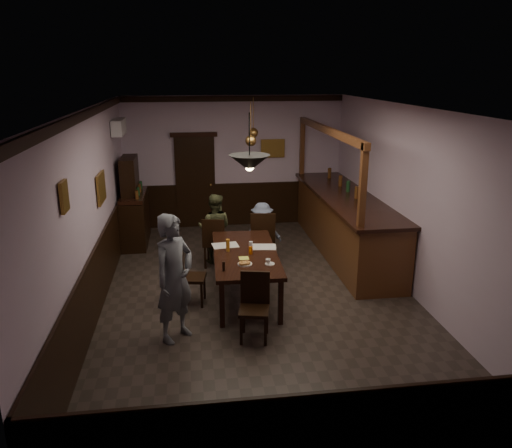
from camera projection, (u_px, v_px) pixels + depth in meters
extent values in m
cube|color=#2D2621|center=(258.00, 296.00, 8.15)|extent=(5.00, 8.00, 0.01)
cube|color=white|center=(258.00, 108.00, 7.26)|extent=(5.00, 8.00, 0.01)
cube|color=#C5ABC7|center=(234.00, 162.00, 11.49)|extent=(5.00, 0.01, 3.00)
cube|color=#C5ABC7|center=(328.00, 340.00, 3.92)|extent=(5.00, 0.01, 3.00)
cube|color=#C5ABC7|center=(91.00, 213.00, 7.39)|extent=(0.01, 8.00, 3.00)
cube|color=#C5ABC7|center=(411.00, 202.00, 8.03)|extent=(0.01, 8.00, 3.00)
cube|color=black|center=(245.00, 254.00, 7.96)|extent=(1.07, 2.23, 0.06)
cube|color=black|center=(222.00, 305.00, 7.06)|extent=(0.07, 0.07, 0.69)
cube|color=black|center=(281.00, 302.00, 7.15)|extent=(0.07, 0.07, 0.69)
cube|color=black|center=(218.00, 254.00, 9.00)|extent=(0.07, 0.07, 0.69)
cube|color=black|center=(264.00, 253.00, 9.08)|extent=(0.07, 0.07, 0.69)
cube|color=black|center=(215.00, 243.00, 9.28)|extent=(0.49, 0.49, 0.05)
cube|color=black|center=(213.00, 233.00, 9.02)|extent=(0.41, 0.13, 0.49)
cube|color=black|center=(226.00, 252.00, 9.50)|extent=(0.04, 0.04, 0.42)
cube|color=black|center=(208.00, 251.00, 9.52)|extent=(0.04, 0.04, 0.42)
cube|color=black|center=(223.00, 258.00, 9.18)|extent=(0.04, 0.04, 0.42)
cube|color=black|center=(205.00, 258.00, 9.20)|extent=(0.04, 0.04, 0.42)
cube|color=black|center=(263.00, 239.00, 9.36)|extent=(0.53, 0.53, 0.05)
cube|color=black|center=(263.00, 228.00, 9.08)|extent=(0.45, 0.12, 0.54)
cube|color=black|center=(273.00, 249.00, 9.60)|extent=(0.04, 0.04, 0.46)
cube|color=black|center=(254.00, 249.00, 9.62)|extent=(0.04, 0.04, 0.46)
cube|color=black|center=(273.00, 256.00, 9.25)|extent=(0.04, 0.04, 0.46)
cube|color=black|center=(253.00, 255.00, 9.27)|extent=(0.04, 0.04, 0.46)
cube|color=black|center=(254.00, 311.00, 6.72)|extent=(0.48, 0.48, 0.05)
cube|color=black|center=(255.00, 287.00, 6.82)|extent=(0.40, 0.12, 0.48)
cube|color=black|center=(241.00, 331.00, 6.64)|extent=(0.04, 0.04, 0.41)
cube|color=black|center=(265.00, 332.00, 6.62)|extent=(0.04, 0.04, 0.41)
cube|color=black|center=(244.00, 319.00, 6.95)|extent=(0.04, 0.04, 0.41)
cube|color=black|center=(267.00, 320.00, 6.93)|extent=(0.04, 0.04, 0.41)
cube|color=black|center=(192.00, 278.00, 7.77)|extent=(0.46, 0.46, 0.05)
cube|color=black|center=(180.00, 262.00, 7.70)|extent=(0.10, 0.40, 0.48)
cube|color=black|center=(202.00, 296.00, 7.68)|extent=(0.04, 0.04, 0.41)
cube|color=black|center=(204.00, 287.00, 7.99)|extent=(0.04, 0.04, 0.41)
cube|color=black|center=(181.00, 295.00, 7.69)|extent=(0.04, 0.04, 0.41)
cube|color=black|center=(184.00, 286.00, 8.00)|extent=(0.04, 0.04, 0.41)
imported|color=slate|center=(174.00, 278.00, 6.62)|extent=(0.75, 0.76, 1.77)
imported|color=#474C2D|center=(215.00, 228.00, 9.41)|extent=(0.74, 0.63, 1.34)
imported|color=slate|center=(262.00, 232.00, 9.52)|extent=(0.78, 0.49, 1.14)
cube|color=silver|center=(225.00, 245.00, 8.25)|extent=(0.45, 0.34, 0.01)
cube|color=silver|center=(263.00, 247.00, 8.17)|extent=(0.46, 0.35, 0.01)
cube|color=#D5DF52|center=(244.00, 258.00, 7.69)|extent=(0.15, 0.15, 0.00)
cylinder|color=white|center=(270.00, 264.00, 7.46)|extent=(0.15, 0.15, 0.01)
imported|color=white|center=(268.00, 261.00, 7.44)|extent=(0.08, 0.08, 0.07)
cylinder|color=white|center=(245.00, 264.00, 7.45)|extent=(0.22, 0.22, 0.01)
torus|color=#C68C47|center=(243.00, 263.00, 7.40)|extent=(0.13, 0.13, 0.04)
torus|color=#C68C47|center=(246.00, 263.00, 7.42)|extent=(0.13, 0.13, 0.04)
cylinder|color=orange|center=(251.00, 250.00, 7.86)|extent=(0.07, 0.07, 0.12)
cylinder|color=#BF721E|center=(228.00, 245.00, 7.97)|extent=(0.06, 0.06, 0.20)
cylinder|color=silver|center=(251.00, 246.00, 8.01)|extent=(0.06, 0.06, 0.15)
cylinder|color=black|center=(224.00, 266.00, 7.20)|extent=(0.04, 0.04, 0.14)
cube|color=black|center=(135.00, 220.00, 10.50)|extent=(0.50, 1.39, 0.99)
cube|color=black|center=(133.00, 195.00, 10.34)|extent=(0.48, 1.34, 0.08)
cube|color=black|center=(130.00, 176.00, 10.22)|extent=(0.30, 0.89, 0.80)
cube|color=#4E2C14|center=(344.00, 225.00, 9.95)|extent=(0.94, 4.37, 1.14)
cube|color=black|center=(345.00, 196.00, 9.77)|extent=(1.04, 4.47, 0.06)
cube|color=#4E2C14|center=(328.00, 131.00, 9.34)|extent=(0.10, 4.26, 0.12)
cube|color=#4E2C14|center=(364.00, 188.00, 7.56)|extent=(0.10, 0.10, 1.35)
cube|color=#4E2C14|center=(303.00, 147.00, 11.49)|extent=(0.10, 0.10, 1.35)
cube|color=black|center=(195.00, 183.00, 11.46)|extent=(0.90, 0.06, 2.10)
cube|color=white|center=(119.00, 127.00, 9.86)|extent=(0.20, 0.85, 0.30)
cube|color=olive|center=(64.00, 197.00, 5.68)|extent=(0.04, 0.28, 0.36)
cube|color=olive|center=(101.00, 188.00, 8.09)|extent=(0.04, 0.62, 0.48)
cube|color=olive|center=(273.00, 148.00, 11.48)|extent=(0.55, 0.04, 0.42)
cylinder|color=black|center=(249.00, 138.00, 6.63)|extent=(0.02, 0.02, 0.67)
cone|color=black|center=(249.00, 163.00, 6.73)|extent=(0.56, 0.56, 0.22)
sphere|color=#FFD88C|center=(250.00, 167.00, 6.74)|extent=(0.12, 0.12, 0.12)
cylinder|color=#BF8C3F|center=(251.00, 121.00, 8.95)|extent=(0.02, 0.02, 0.70)
cone|color=#BF8C3F|center=(251.00, 141.00, 9.06)|extent=(0.20, 0.20, 0.22)
sphere|color=#FFD88C|center=(251.00, 143.00, 9.07)|extent=(0.12, 0.12, 0.12)
cylinder|color=#BF8C3F|center=(253.00, 115.00, 10.09)|extent=(0.02, 0.02, 0.70)
cone|color=#BF8C3F|center=(253.00, 133.00, 10.19)|extent=(0.20, 0.20, 0.22)
sphere|color=#FFD88C|center=(253.00, 135.00, 10.21)|extent=(0.12, 0.12, 0.12)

